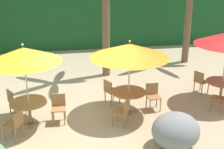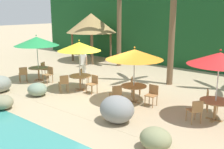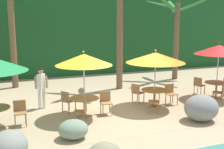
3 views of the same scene
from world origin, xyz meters
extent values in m
plane|color=tan|center=(0.00, 0.00, 0.00)|extent=(120.00, 120.00, 0.00)
cube|color=tan|center=(0.00, 0.00, 0.00)|extent=(18.00, 5.20, 0.01)
cube|color=#194C23|center=(0.00, 9.00, 3.00)|extent=(28.00, 2.40, 6.00)
ellipsoid|color=gray|center=(3.97, -2.89, 0.33)|extent=(0.94, 0.83, 0.66)
ellipsoid|color=gray|center=(1.94, -2.08, 0.48)|extent=(1.26, 1.14, 0.97)
ellipsoid|color=gray|center=(-2.77, -2.05, 0.30)|extent=(0.94, 0.86, 0.60)
ellipsoid|color=gray|center=(-2.41, -3.96, 0.28)|extent=(0.88, 0.83, 0.57)
cylinder|color=silver|center=(-5.06, -0.32, 1.16)|extent=(0.04, 0.04, 2.32)
cone|color=#238E47|center=(-5.06, -0.32, 2.22)|extent=(2.43, 2.43, 0.49)
sphere|color=#238E47|center=(-5.06, -0.32, 2.54)|extent=(0.07, 0.07, 0.07)
cube|color=#A37547|center=(-5.06, -0.32, 0.01)|extent=(0.60, 0.12, 0.03)
cube|color=#A37547|center=(-5.06, -0.32, 0.01)|extent=(0.12, 0.60, 0.03)
cylinder|color=#A37547|center=(-5.06, -0.32, 0.37)|extent=(0.09, 0.09, 0.71)
cylinder|color=#A37547|center=(-5.06, -0.32, 0.72)|extent=(1.10, 1.10, 0.03)
cylinder|color=#9E7042|center=(-4.04, -0.52, 0.23)|extent=(0.04, 0.04, 0.45)
cylinder|color=#9E7042|center=(-4.40, -0.51, 0.23)|extent=(0.04, 0.04, 0.45)
cylinder|color=#9E7042|center=(-4.03, -0.17, 0.23)|extent=(0.04, 0.04, 0.45)
cylinder|color=#9E7042|center=(-4.39, -0.16, 0.23)|extent=(0.04, 0.04, 0.45)
cube|color=#9E7042|center=(-4.21, -0.34, 0.47)|extent=(0.43, 0.43, 0.03)
cube|color=#9E7042|center=(-4.21, -0.14, 0.66)|extent=(0.42, 0.05, 0.42)
cylinder|color=#9E7042|center=(-5.32, 0.70, 0.23)|extent=(0.04, 0.04, 0.45)
cylinder|color=#9E7042|center=(-5.18, 0.37, 0.23)|extent=(0.04, 0.04, 0.45)
cylinder|color=#9E7042|center=(-5.65, 0.55, 0.23)|extent=(0.04, 0.04, 0.45)
cylinder|color=#9E7042|center=(-5.50, 0.22, 0.23)|extent=(0.04, 0.04, 0.45)
cube|color=#9E7042|center=(-5.41, 0.46, 0.47)|extent=(0.56, 0.56, 0.03)
cube|color=#9E7042|center=(-5.59, 0.38, 0.66)|extent=(0.20, 0.40, 0.42)
cylinder|color=#9E7042|center=(-5.66, -1.17, 0.23)|extent=(0.04, 0.04, 0.45)
cylinder|color=#9E7042|center=(-5.51, -0.85, 0.23)|extent=(0.04, 0.04, 0.45)
cylinder|color=#9E7042|center=(-5.34, -1.32, 0.23)|extent=(0.04, 0.04, 0.45)
cylinder|color=#9E7042|center=(-5.19, -1.00, 0.23)|extent=(0.04, 0.04, 0.45)
cube|color=#9E7042|center=(-5.43, -1.08, 0.47)|extent=(0.56, 0.56, 0.03)
cube|color=#9E7042|center=(-5.24, -1.17, 0.66)|extent=(0.21, 0.40, 0.42)
cylinder|color=silver|center=(-1.88, -0.15, 1.14)|extent=(0.04, 0.04, 2.28)
cone|color=yellow|center=(-1.88, -0.15, 2.18)|extent=(2.10, 2.10, 0.42)
sphere|color=yellow|center=(-1.88, -0.15, 2.47)|extent=(0.07, 0.07, 0.07)
cube|color=#A37547|center=(-1.88, -0.15, 0.01)|extent=(0.60, 0.12, 0.03)
cube|color=#A37547|center=(-1.88, -0.15, 0.01)|extent=(0.12, 0.60, 0.03)
cylinder|color=#A37547|center=(-1.88, -0.15, 0.37)|extent=(0.09, 0.09, 0.71)
cylinder|color=#A37547|center=(-1.88, -0.15, 0.72)|extent=(1.10, 1.10, 0.03)
cylinder|color=#9E7042|center=(-0.87, -0.42, 0.23)|extent=(0.04, 0.04, 0.45)
cylinder|color=#9E7042|center=(-1.22, -0.39, 0.23)|extent=(0.04, 0.04, 0.45)
cylinder|color=#9E7042|center=(-0.84, -0.06, 0.23)|extent=(0.04, 0.04, 0.45)
cylinder|color=#9E7042|center=(-1.19, -0.03, 0.23)|extent=(0.04, 0.04, 0.45)
cube|color=#9E7042|center=(-1.03, -0.23, 0.47)|extent=(0.45, 0.45, 0.03)
cube|color=#9E7042|center=(-1.01, -0.03, 0.66)|extent=(0.42, 0.07, 0.42)
cylinder|color=#9E7042|center=(-2.25, 0.82, 0.23)|extent=(0.04, 0.04, 0.45)
cylinder|color=#9E7042|center=(-2.07, 0.51, 0.23)|extent=(0.04, 0.04, 0.45)
cylinder|color=#9E7042|center=(-2.56, 0.64, 0.23)|extent=(0.04, 0.04, 0.45)
cylinder|color=#9E7042|center=(-2.37, 0.33, 0.23)|extent=(0.04, 0.04, 0.45)
cube|color=#9E7042|center=(-2.31, 0.58, 0.47)|extent=(0.58, 0.58, 0.03)
cube|color=#9E7042|center=(-2.48, 0.47, 0.66)|extent=(0.25, 0.38, 0.42)
cylinder|color=#9E7042|center=(-2.51, -0.99, 0.23)|extent=(0.04, 0.04, 0.45)
cylinder|color=#9E7042|center=(-2.34, -0.67, 0.23)|extent=(0.04, 0.04, 0.45)
cylinder|color=#9E7042|center=(-2.19, -1.15, 0.23)|extent=(0.04, 0.04, 0.45)
cylinder|color=#9E7042|center=(-2.03, -0.83, 0.23)|extent=(0.04, 0.04, 0.45)
cube|color=#9E7042|center=(-2.27, -0.91, 0.47)|extent=(0.57, 0.57, 0.03)
cube|color=#9E7042|center=(-2.09, -1.00, 0.66)|extent=(0.22, 0.39, 0.42)
cylinder|color=silver|center=(1.19, 0.04, 1.09)|extent=(0.04, 0.04, 2.19)
cone|color=orange|center=(1.19, 0.04, 2.09)|extent=(2.42, 2.42, 0.42)
sphere|color=orange|center=(1.19, 0.04, 2.37)|extent=(0.07, 0.07, 0.07)
cube|color=#A37547|center=(1.19, 0.04, 0.01)|extent=(0.60, 0.12, 0.03)
cube|color=#A37547|center=(1.19, 0.04, 0.01)|extent=(0.12, 0.60, 0.03)
cylinder|color=#A37547|center=(1.19, 0.04, 0.37)|extent=(0.09, 0.09, 0.71)
cylinder|color=#A37547|center=(1.19, 0.04, 0.72)|extent=(1.10, 1.10, 0.03)
cylinder|color=#9E7042|center=(2.23, -0.10, 0.23)|extent=(0.04, 0.04, 0.45)
cylinder|color=#9E7042|center=(1.87, -0.11, 0.23)|extent=(0.04, 0.04, 0.45)
cylinder|color=#9E7042|center=(2.22, 0.25, 0.23)|extent=(0.04, 0.04, 0.45)
cylinder|color=#9E7042|center=(1.86, 0.24, 0.23)|extent=(0.04, 0.04, 0.45)
cube|color=#9E7042|center=(2.04, 0.07, 0.47)|extent=(0.43, 0.43, 0.03)
cube|color=#9E7042|center=(2.04, 0.27, 0.66)|extent=(0.42, 0.05, 0.42)
cylinder|color=#9E7042|center=(0.88, 1.04, 0.23)|extent=(0.04, 0.04, 0.45)
cylinder|color=#9E7042|center=(1.05, 0.72, 0.23)|extent=(0.04, 0.04, 0.45)
cylinder|color=#9E7042|center=(0.57, 0.87, 0.23)|extent=(0.04, 0.04, 0.45)
cylinder|color=#9E7042|center=(0.73, 0.56, 0.23)|extent=(0.04, 0.04, 0.45)
cube|color=#9E7042|center=(0.81, 0.80, 0.47)|extent=(0.57, 0.57, 0.03)
cube|color=#9E7042|center=(0.63, 0.70, 0.66)|extent=(0.22, 0.39, 0.42)
cylinder|color=#9E7042|center=(0.52, -0.76, 0.23)|extent=(0.04, 0.04, 0.45)
cylinder|color=#9E7042|center=(0.70, -0.45, 0.23)|extent=(0.04, 0.04, 0.45)
cylinder|color=#9E7042|center=(0.83, -0.94, 0.23)|extent=(0.04, 0.04, 0.45)
cylinder|color=#9E7042|center=(1.01, -0.63, 0.23)|extent=(0.04, 0.04, 0.45)
cube|color=#9E7042|center=(0.77, -0.70, 0.47)|extent=(0.57, 0.57, 0.03)
cube|color=#9E7042|center=(0.94, -0.80, 0.66)|extent=(0.24, 0.38, 0.42)
cylinder|color=silver|center=(4.56, 0.28, 1.18)|extent=(0.04, 0.04, 2.36)
cone|color=red|center=(4.56, 0.28, 2.26)|extent=(2.21, 2.21, 0.43)
sphere|color=red|center=(4.56, 0.28, 2.55)|extent=(0.07, 0.07, 0.07)
cube|color=#A37547|center=(4.56, 0.28, 0.01)|extent=(0.60, 0.12, 0.03)
cube|color=#A37547|center=(4.56, 0.28, 0.01)|extent=(0.12, 0.60, 0.03)
cylinder|color=#A37547|center=(4.56, 0.28, 0.37)|extent=(0.09, 0.09, 0.71)
cylinder|color=#A37547|center=(4.56, 0.28, 0.72)|extent=(1.10, 1.10, 0.03)
cylinder|color=#9E7042|center=(4.30, 1.29, 0.23)|extent=(0.04, 0.04, 0.45)
cylinder|color=#9E7042|center=(4.45, 0.96, 0.23)|extent=(0.04, 0.04, 0.45)
cylinder|color=#9E7042|center=(3.97, 1.14, 0.23)|extent=(0.04, 0.04, 0.45)
cylinder|color=#9E7042|center=(4.12, 0.82, 0.23)|extent=(0.04, 0.04, 0.45)
cube|color=#9E7042|center=(4.21, 1.05, 0.47)|extent=(0.56, 0.56, 0.03)
cube|color=#9E7042|center=(4.03, 0.97, 0.66)|extent=(0.21, 0.40, 0.42)
cylinder|color=#9E7042|center=(3.82, -0.45, 0.23)|extent=(0.04, 0.04, 0.45)
cylinder|color=#9E7042|center=(4.02, -0.16, 0.23)|extent=(0.04, 0.04, 0.45)
cylinder|color=#9E7042|center=(4.11, -0.66, 0.23)|extent=(0.04, 0.04, 0.45)
cylinder|color=#9E7042|center=(4.31, -0.37, 0.23)|extent=(0.04, 0.04, 0.45)
cube|color=#9E7042|center=(4.07, -0.41, 0.47)|extent=(0.59, 0.59, 0.03)
cube|color=#9E7042|center=(4.23, -0.53, 0.66)|extent=(0.27, 0.36, 0.42)
cylinder|color=brown|center=(-4.05, 5.80, 2.93)|extent=(0.32, 0.32, 5.87)
cylinder|color=brown|center=(1.06, 3.61, 2.94)|extent=(0.32, 0.32, 5.88)
cylinder|color=brown|center=(-7.97, 7.06, 1.10)|extent=(0.16, 0.16, 2.20)
cylinder|color=brown|center=(-5.85, 7.06, 1.10)|extent=(0.16, 0.16, 2.20)
cylinder|color=brown|center=(-7.97, 4.94, 1.10)|extent=(0.16, 0.16, 2.20)
cylinder|color=brown|center=(-5.85, 4.94, 1.10)|extent=(0.16, 0.16, 2.20)
cone|color=#9E7F4C|center=(-6.91, 6.00, 2.93)|extent=(3.85, 3.85, 1.46)
cylinder|color=white|center=(-3.33, 1.46, 0.43)|extent=(0.13, 0.13, 0.86)
cylinder|color=white|center=(-3.15, 1.46, 0.43)|extent=(0.13, 0.13, 0.86)
cube|color=white|center=(-3.24, 1.46, 1.15)|extent=(0.36, 0.39, 0.58)
cylinder|color=tan|center=(-3.46, 1.46, 1.10)|extent=(0.08, 0.08, 0.50)
cylinder|color=tan|center=(-3.02, 1.46, 1.10)|extent=(0.08, 0.08, 0.50)
sphere|color=tan|center=(-3.24, 1.46, 1.56)|extent=(0.21, 0.21, 0.21)
sphere|color=black|center=(-3.24, 1.46, 1.61)|extent=(0.18, 0.18, 0.18)
camera|label=1|loc=(-0.91, -8.43, 4.57)|focal=48.12mm
camera|label=2|loc=(7.32, -8.97, 3.86)|focal=42.42mm
camera|label=3|loc=(-4.74, -10.66, 3.70)|focal=48.10mm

